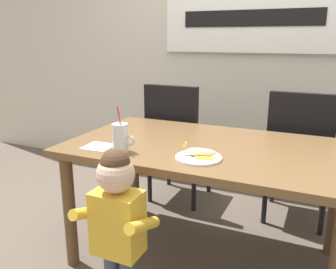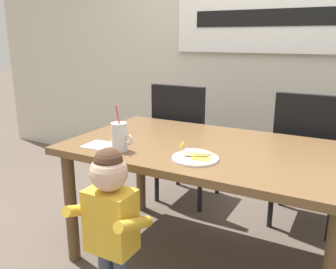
{
  "view_description": "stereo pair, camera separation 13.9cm",
  "coord_description": "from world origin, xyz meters",
  "px_view_note": "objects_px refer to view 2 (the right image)",
  "views": [
    {
      "loc": [
        0.57,
        -1.81,
        1.3
      ],
      "look_at": [
        -0.2,
        -0.09,
        0.78
      ],
      "focal_mm": 37.84,
      "sensor_mm": 36.0,
      "label": 1
    },
    {
      "loc": [
        0.7,
        -1.75,
        1.3
      ],
      "look_at": [
        -0.2,
        -0.09,
        0.78
      ],
      "focal_mm": 37.84,
      "sensor_mm": 36.0,
      "label": 2
    }
  ],
  "objects_px": {
    "paper_napkin": "(99,145)",
    "milk_cup": "(120,138)",
    "toddler_standing": "(111,214)",
    "snack_plate": "(195,158)",
    "dining_chair_left": "(184,137)",
    "dining_chair_right": "(307,154)",
    "dining_table": "(207,161)",
    "peeled_banana": "(197,153)"
  },
  "relations": [
    {
      "from": "dining_table",
      "to": "paper_napkin",
      "type": "height_order",
      "value": "paper_napkin"
    },
    {
      "from": "dining_table",
      "to": "dining_chair_right",
      "type": "distance_m",
      "value": 0.82
    },
    {
      "from": "dining_table",
      "to": "toddler_standing",
      "type": "distance_m",
      "value": 0.65
    },
    {
      "from": "dining_chair_left",
      "to": "toddler_standing",
      "type": "xyz_separation_m",
      "value": [
        0.24,
        -1.25,
        -0.02
      ]
    },
    {
      "from": "milk_cup",
      "to": "paper_napkin",
      "type": "xyz_separation_m",
      "value": [
        -0.16,
        0.02,
        -0.06
      ]
    },
    {
      "from": "dining_chair_left",
      "to": "paper_napkin",
      "type": "height_order",
      "value": "dining_chair_left"
    },
    {
      "from": "dining_chair_left",
      "to": "toddler_standing",
      "type": "bearing_deg",
      "value": 100.93
    },
    {
      "from": "dining_chair_right",
      "to": "milk_cup",
      "type": "bearing_deg",
      "value": 50.16
    },
    {
      "from": "dining_table",
      "to": "paper_napkin",
      "type": "xyz_separation_m",
      "value": [
        -0.53,
        -0.28,
        0.09
      ]
    },
    {
      "from": "dining_table",
      "to": "snack_plate",
      "type": "bearing_deg",
      "value": -82.46
    },
    {
      "from": "milk_cup",
      "to": "peeled_banana",
      "type": "xyz_separation_m",
      "value": [
        0.41,
        0.07,
        -0.04
      ]
    },
    {
      "from": "toddler_standing",
      "to": "snack_plate",
      "type": "distance_m",
      "value": 0.48
    },
    {
      "from": "dining_table",
      "to": "paper_napkin",
      "type": "bearing_deg",
      "value": -152.08
    },
    {
      "from": "dining_table",
      "to": "dining_chair_left",
      "type": "bearing_deg",
      "value": 125.36
    },
    {
      "from": "toddler_standing",
      "to": "peeled_banana",
      "type": "xyz_separation_m",
      "value": [
        0.26,
        0.36,
        0.22
      ]
    },
    {
      "from": "milk_cup",
      "to": "dining_chair_left",
      "type": "bearing_deg",
      "value": 95.24
    },
    {
      "from": "paper_napkin",
      "to": "dining_chair_right",
      "type": "bearing_deg",
      "value": 44.59
    },
    {
      "from": "dining_table",
      "to": "peeled_banana",
      "type": "distance_m",
      "value": 0.27
    },
    {
      "from": "dining_table",
      "to": "peeled_banana",
      "type": "xyz_separation_m",
      "value": [
        0.04,
        -0.24,
        0.12
      ]
    },
    {
      "from": "dining_chair_left",
      "to": "dining_chair_right",
      "type": "distance_m",
      "value": 0.91
    },
    {
      "from": "dining_chair_left",
      "to": "dining_chair_right",
      "type": "height_order",
      "value": "same"
    },
    {
      "from": "dining_table",
      "to": "dining_chair_right",
      "type": "relative_size",
      "value": 1.61
    },
    {
      "from": "paper_napkin",
      "to": "milk_cup",
      "type": "bearing_deg",
      "value": -7.33
    },
    {
      "from": "peeled_banana",
      "to": "paper_napkin",
      "type": "height_order",
      "value": "peeled_banana"
    },
    {
      "from": "dining_chair_left",
      "to": "toddler_standing",
      "type": "relative_size",
      "value": 1.15
    },
    {
      "from": "peeled_banana",
      "to": "snack_plate",
      "type": "bearing_deg",
      "value": -119.56
    },
    {
      "from": "dining_chair_left",
      "to": "dining_chair_right",
      "type": "relative_size",
      "value": 1.0
    },
    {
      "from": "milk_cup",
      "to": "snack_plate",
      "type": "distance_m",
      "value": 0.42
    },
    {
      "from": "dining_table",
      "to": "peeled_banana",
      "type": "height_order",
      "value": "peeled_banana"
    },
    {
      "from": "dining_chair_left",
      "to": "milk_cup",
      "type": "bearing_deg",
      "value": 95.24
    },
    {
      "from": "dining_chair_left",
      "to": "peeled_banana",
      "type": "relative_size",
      "value": 5.47
    },
    {
      "from": "dining_table",
      "to": "milk_cup",
      "type": "bearing_deg",
      "value": -141.22
    },
    {
      "from": "snack_plate",
      "to": "paper_napkin",
      "type": "relative_size",
      "value": 1.53
    },
    {
      "from": "dining_chair_right",
      "to": "snack_plate",
      "type": "distance_m",
      "value": 1.03
    },
    {
      "from": "peeled_banana",
      "to": "paper_napkin",
      "type": "bearing_deg",
      "value": -175.31
    },
    {
      "from": "dining_chair_right",
      "to": "toddler_standing",
      "type": "height_order",
      "value": "dining_chair_right"
    },
    {
      "from": "dining_table",
      "to": "toddler_standing",
      "type": "xyz_separation_m",
      "value": [
        -0.22,
        -0.6,
        -0.1
      ]
    },
    {
      "from": "dining_table",
      "to": "snack_plate",
      "type": "distance_m",
      "value": 0.26
    },
    {
      "from": "dining_table",
      "to": "milk_cup",
      "type": "distance_m",
      "value": 0.51
    },
    {
      "from": "milk_cup",
      "to": "snack_plate",
      "type": "height_order",
      "value": "milk_cup"
    },
    {
      "from": "paper_napkin",
      "to": "dining_table",
      "type": "bearing_deg",
      "value": 27.92
    },
    {
      "from": "dining_chair_left",
      "to": "paper_napkin",
      "type": "relative_size",
      "value": 6.4
    }
  ]
}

